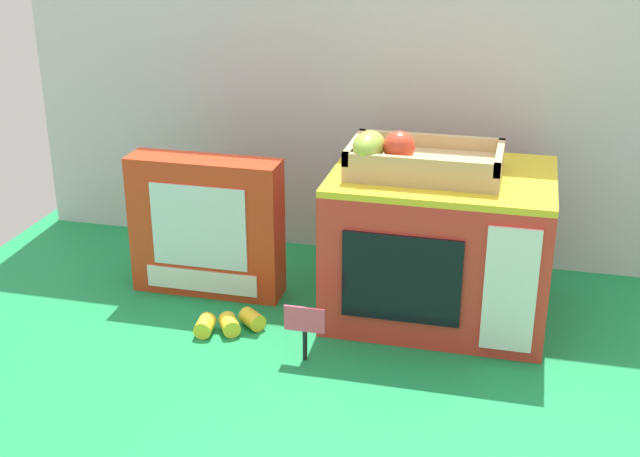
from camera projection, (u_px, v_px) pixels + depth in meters
ground_plane at (367, 313)px, 1.61m from camera, size 1.70×1.70×0.00m
display_back_panel at (399, 71)px, 1.74m from camera, size 1.61×0.03×0.79m
toy_microwave at (440, 244)px, 1.57m from camera, size 0.39×0.30×0.28m
food_groups_crate at (415, 160)px, 1.50m from camera, size 0.27×0.16×0.08m
cookie_set_box at (206, 227)px, 1.65m from camera, size 0.29×0.08×0.27m
price_sign at (305, 325)px, 1.43m from camera, size 0.07×0.01×0.10m
loose_toy_banana at (229, 323)px, 1.55m from camera, size 0.12×0.09×0.03m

